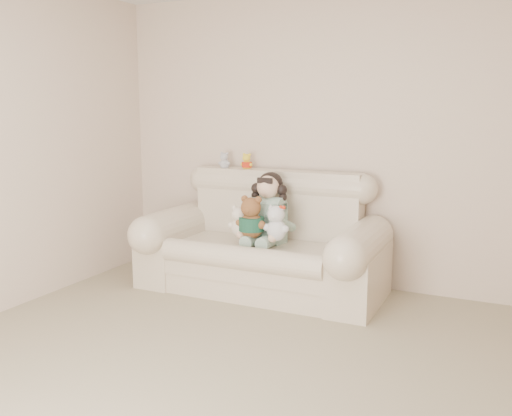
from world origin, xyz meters
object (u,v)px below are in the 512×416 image
object	(u,v)px
brown_teddy	(251,213)
white_cat	(277,219)
sofa	(261,233)
cream_teddy	(239,218)
seated_child	(268,207)

from	to	relation	value
brown_teddy	white_cat	distance (m)	0.23
sofa	cream_teddy	bearing A→B (deg)	-137.52
brown_teddy	white_cat	bearing A→B (deg)	0.56
brown_teddy	cream_teddy	size ratio (longest dim) A/B	1.36
cream_teddy	brown_teddy	bearing A→B (deg)	18.31
sofa	brown_teddy	xyz separation A→B (m)	(-0.02, -0.14, 0.20)
sofa	white_cat	bearing A→B (deg)	-32.90
brown_teddy	white_cat	size ratio (longest dim) A/B	1.19
brown_teddy	white_cat	xyz separation A→B (m)	(0.22, 0.01, -0.03)
sofa	seated_child	world-z (taller)	seated_child
seated_child	cream_teddy	size ratio (longest dim) A/B	2.02
brown_teddy	cream_teddy	distance (m)	0.13
white_cat	cream_teddy	world-z (taller)	white_cat
brown_teddy	cream_teddy	xyz separation A→B (m)	(-0.12, 0.01, -0.06)
sofa	cream_teddy	xyz separation A→B (m)	(-0.14, -0.13, 0.14)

